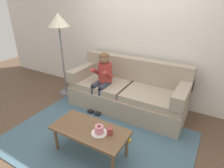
# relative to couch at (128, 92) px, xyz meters

# --- Properties ---
(ground) EXTENTS (10.00, 10.00, 0.00)m
(ground) POSITION_rel_couch_xyz_m (0.01, -0.85, -0.34)
(ground) COLOR brown
(wall_back) EXTENTS (8.00, 0.10, 2.80)m
(wall_back) POSITION_rel_couch_xyz_m (0.01, 0.55, 1.06)
(wall_back) COLOR silver
(wall_back) RESTS_ON ground
(area_rug) EXTENTS (2.79, 1.95, 0.01)m
(area_rug) POSITION_rel_couch_xyz_m (0.01, -1.10, -0.34)
(area_rug) COLOR #476675
(area_rug) RESTS_ON ground
(couch) EXTENTS (2.20, 0.90, 0.95)m
(couch) POSITION_rel_couch_xyz_m (0.00, 0.00, 0.00)
(couch) COLOR tan
(couch) RESTS_ON ground
(coffee_table) EXTENTS (1.05, 0.50, 0.43)m
(coffee_table) POSITION_rel_couch_xyz_m (0.08, -1.37, 0.04)
(coffee_table) COLOR brown
(coffee_table) RESTS_ON ground
(person_child) EXTENTS (0.34, 0.58, 1.10)m
(person_child) POSITION_rel_couch_xyz_m (-0.44, -0.21, 0.33)
(person_child) COLOR #AD3833
(person_child) RESTS_ON ground
(plate) EXTENTS (0.21, 0.21, 0.01)m
(plate) POSITION_rel_couch_xyz_m (0.25, -1.38, 0.09)
(plate) COLOR white
(plate) RESTS_ON coffee_table
(donut) EXTENTS (0.17, 0.17, 0.04)m
(donut) POSITION_rel_couch_xyz_m (0.25, -1.38, 0.12)
(donut) COLOR pink
(donut) RESTS_ON plate
(donut_second) EXTENTS (0.17, 0.17, 0.04)m
(donut_second) POSITION_rel_couch_xyz_m (0.25, -1.38, 0.15)
(donut_second) COLOR pink
(donut_second) RESTS_ON donut
(donut_third) EXTENTS (0.16, 0.16, 0.04)m
(donut_third) POSITION_rel_couch_xyz_m (0.25, -1.38, 0.19)
(donut_third) COLOR pink
(donut_third) RESTS_ON donut_second
(mug) EXTENTS (0.08, 0.08, 0.09)m
(mug) POSITION_rel_couch_xyz_m (0.37, -1.32, 0.13)
(mug) COLOR #993D38
(mug) RESTS_ON coffee_table
(toy_controller) EXTENTS (0.23, 0.09, 0.05)m
(toy_controller) POSITION_rel_couch_xyz_m (0.38, -0.90, -0.32)
(toy_controller) COLOR gold
(toy_controller) RESTS_ON ground
(floor_lamp) EXTENTS (0.42, 0.42, 1.75)m
(floor_lamp) POSITION_rel_couch_xyz_m (-1.49, -0.14, 1.16)
(floor_lamp) COLOR slate
(floor_lamp) RESTS_ON ground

